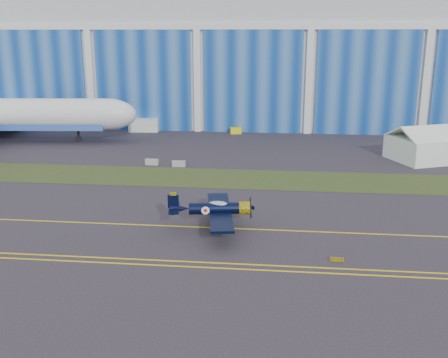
# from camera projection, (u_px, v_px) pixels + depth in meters

# --- Properties ---
(ground) EXTENTS (260.00, 260.00, 0.00)m
(ground) POSITION_uv_depth(u_px,v_px,m) (131.00, 209.00, 59.79)
(ground) COLOR #312B35
(ground) RESTS_ON ground
(grass_median) EXTENTS (260.00, 10.00, 0.02)m
(grass_median) POSITION_uv_depth(u_px,v_px,m) (159.00, 176.00, 73.18)
(grass_median) COLOR #475128
(grass_median) RESTS_ON ground
(hangar) EXTENTS (220.00, 45.70, 30.00)m
(hangar) POSITION_uv_depth(u_px,v_px,m) (212.00, 52.00, 124.49)
(hangar) COLOR silver
(hangar) RESTS_ON ground
(taxiway_centreline) EXTENTS (200.00, 0.20, 0.02)m
(taxiway_centreline) POSITION_uv_depth(u_px,v_px,m) (118.00, 224.00, 55.00)
(taxiway_centreline) COLOR yellow
(taxiway_centreline) RESTS_ON ground
(edge_line_near) EXTENTS (80.00, 0.20, 0.02)m
(edge_line_near) POSITION_uv_depth(u_px,v_px,m) (85.00, 262.00, 45.90)
(edge_line_near) COLOR yellow
(edge_line_near) RESTS_ON ground
(edge_line_far) EXTENTS (80.00, 0.20, 0.02)m
(edge_line_far) POSITION_uv_depth(u_px,v_px,m) (89.00, 257.00, 46.86)
(edge_line_far) COLOR yellow
(edge_line_far) RESTS_ON ground
(guard_board_right) EXTENTS (1.20, 0.15, 0.35)m
(guard_board_right) POSITION_uv_depth(u_px,v_px,m) (337.00, 260.00, 45.95)
(guard_board_right) COLOR yellow
(guard_board_right) RESTS_ON ground
(warbird) EXTENTS (11.51, 13.19, 3.50)m
(warbird) POSITION_uv_depth(u_px,v_px,m) (214.00, 208.00, 53.07)
(warbird) COLOR black
(warbird) RESTS_ON ground
(tent) EXTENTS (14.57, 12.85, 5.62)m
(tent) POSITION_uv_depth(u_px,v_px,m) (432.00, 142.00, 82.08)
(tent) COLOR white
(tent) RESTS_ON ground
(shipping_container) EXTENTS (6.09, 2.78, 2.57)m
(shipping_container) POSITION_uv_depth(u_px,v_px,m) (144.00, 125.00, 106.35)
(shipping_container) COLOR silver
(shipping_container) RESTS_ON ground
(tug) EXTENTS (2.39, 1.82, 1.24)m
(tug) POSITION_uv_depth(u_px,v_px,m) (236.00, 131.00, 104.18)
(tug) COLOR yellow
(tug) RESTS_ON ground
(barrier_a) EXTENTS (2.03, 0.71, 0.90)m
(barrier_a) POSITION_uv_depth(u_px,v_px,m) (152.00, 162.00, 79.54)
(barrier_a) COLOR #9B9F93
(barrier_a) RESTS_ON ground
(barrier_b) EXTENTS (2.03, 0.70, 0.90)m
(barrier_b) POSITION_uv_depth(u_px,v_px,m) (179.00, 164.00, 78.45)
(barrier_b) COLOR #988C98
(barrier_b) RESTS_ON ground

